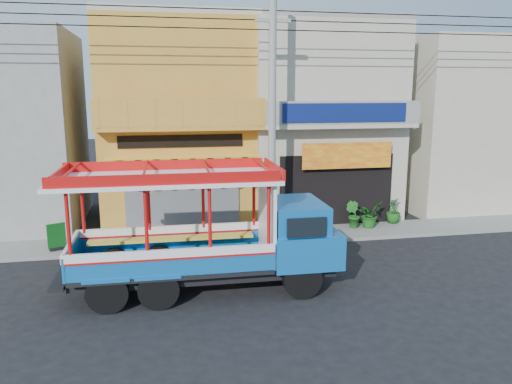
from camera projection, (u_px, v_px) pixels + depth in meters
ground at (329, 275)px, 14.78m from camera, size 90.00×90.00×0.00m
sidewalk at (293, 235)px, 18.62m from camera, size 30.00×2.00×0.12m
shophouse_left at (177, 121)px, 20.85m from camera, size 6.00×7.50×8.24m
shophouse_right at (315, 119)px, 21.99m from camera, size 6.00×6.75×8.24m
party_pilaster at (263, 128)px, 18.45m from camera, size 0.35×0.30×8.00m
filler_building_right at (457, 124)px, 23.42m from camera, size 6.00×6.00×7.60m
utility_pole at (277, 100)px, 16.78m from camera, size 28.00×0.26×9.00m
songthaew_truck at (223, 231)px, 13.40m from camera, size 7.42×2.60×3.45m
green_sign at (57, 239)px, 16.63m from camera, size 0.57×0.45×0.91m
potted_plant_a at (369, 214)px, 19.39m from camera, size 1.20×1.17×1.02m
potted_plant_b at (353, 215)px, 19.33m from camera, size 0.69×0.72×1.02m
potted_plant_c at (393, 210)px, 19.99m from camera, size 0.77×0.77×1.03m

